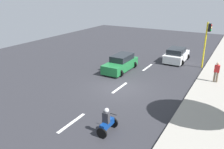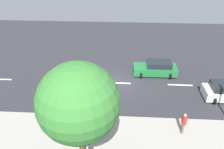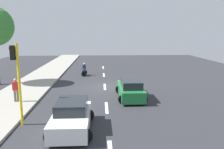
{
  "view_description": "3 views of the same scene",
  "coord_description": "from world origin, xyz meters",
  "px_view_note": "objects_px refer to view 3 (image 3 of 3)",
  "views": [
    {
      "loc": [
        7.88,
        -15.02,
        7.28
      ],
      "look_at": [
        -0.48,
        -0.4,
        1.17
      ],
      "focal_mm": 37.14,
      "sensor_mm": 36.0,
      "label": 1
    },
    {
      "loc": [
        18.0,
        0.43,
        11.6
      ],
      "look_at": [
        0.03,
        -0.63,
        0.98
      ],
      "focal_mm": 34.89,
      "sensor_mm": 36.0,
      "label": 2
    },
    {
      "loc": [
        0.39,
        20.69,
        5.03
      ],
      "look_at": [
        -0.72,
        -0.73,
        1.04
      ],
      "focal_mm": 36.16,
      "sensor_mm": 36.0,
      "label": 3
    }
  ],
  "objects_px": {
    "motorcycle": "(84,70)",
    "pedestrian_near_signal": "(16,89)",
    "traffic_light_corner": "(17,73)",
    "car_green": "(130,89)",
    "car_white": "(72,117)"
  },
  "relations": [
    {
      "from": "car_white",
      "to": "pedestrian_near_signal",
      "type": "relative_size",
      "value": 2.34
    },
    {
      "from": "car_white",
      "to": "motorcycle",
      "type": "height_order",
      "value": "motorcycle"
    },
    {
      "from": "car_green",
      "to": "pedestrian_near_signal",
      "type": "height_order",
      "value": "pedestrian_near_signal"
    },
    {
      "from": "motorcycle",
      "to": "traffic_light_corner",
      "type": "xyz_separation_m",
      "value": [
        2.52,
        14.46,
        2.29
      ]
    },
    {
      "from": "motorcycle",
      "to": "traffic_light_corner",
      "type": "relative_size",
      "value": 0.34
    },
    {
      "from": "car_white",
      "to": "car_green",
      "type": "height_order",
      "value": "same"
    },
    {
      "from": "car_white",
      "to": "car_green",
      "type": "distance_m",
      "value": 6.84
    },
    {
      "from": "car_white",
      "to": "pedestrian_near_signal",
      "type": "distance_m",
      "value": 6.56
    },
    {
      "from": "car_white",
      "to": "motorcycle",
      "type": "relative_size",
      "value": 2.59
    },
    {
      "from": "car_white",
      "to": "traffic_light_corner",
      "type": "xyz_separation_m",
      "value": [
        2.93,
        -0.81,
        2.22
      ]
    },
    {
      "from": "car_white",
      "to": "car_green",
      "type": "relative_size",
      "value": 0.89
    },
    {
      "from": "pedestrian_near_signal",
      "to": "car_white",
      "type": "bearing_deg",
      "value": 133.76
    },
    {
      "from": "car_green",
      "to": "traffic_light_corner",
      "type": "xyz_separation_m",
      "value": [
        6.76,
        4.85,
        2.22
      ]
    },
    {
      "from": "car_white",
      "to": "traffic_light_corner",
      "type": "height_order",
      "value": "traffic_light_corner"
    },
    {
      "from": "motorcycle",
      "to": "pedestrian_near_signal",
      "type": "bearing_deg",
      "value": 68.6
    }
  ]
}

